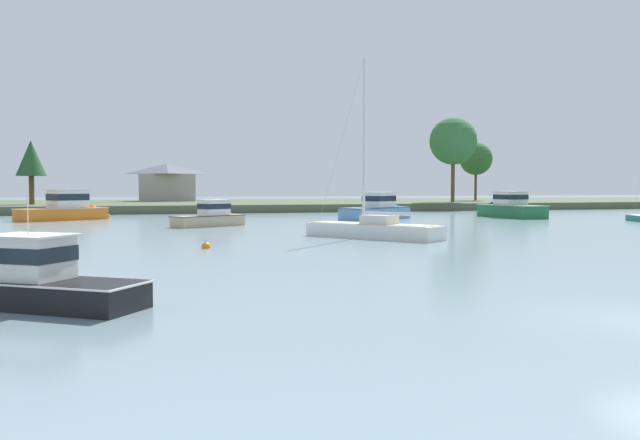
{
  "coord_description": "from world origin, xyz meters",
  "views": [
    {
      "loc": [
        -12.73,
        -13.63,
        3.42
      ],
      "look_at": [
        3.07,
        41.64,
        0.55
      ],
      "focal_mm": 36.92,
      "sensor_mm": 36.0,
      "label": 1
    }
  ],
  "objects_px": {
    "cruiser_green": "(506,212)",
    "mooring_buoy_orange": "(206,246)",
    "sailboat_white": "(373,234)",
    "cruiser_sand": "(215,220)",
    "cruiser_black": "(15,290)",
    "cruiser_skyblue": "(381,213)",
    "cruiser_orange": "(71,212)"
  },
  "relations": [
    {
      "from": "cruiser_orange",
      "to": "cruiser_green",
      "type": "bearing_deg",
      "value": -8.67
    },
    {
      "from": "cruiser_sand",
      "to": "mooring_buoy_orange",
      "type": "distance_m",
      "value": 21.26
    },
    {
      "from": "sailboat_white",
      "to": "mooring_buoy_orange",
      "type": "relative_size",
      "value": 22.53
    },
    {
      "from": "sailboat_white",
      "to": "cruiser_green",
      "type": "relative_size",
      "value": 1.21
    },
    {
      "from": "cruiser_skyblue",
      "to": "cruiser_sand",
      "type": "xyz_separation_m",
      "value": [
        -18.74,
        -7.99,
        -0.09
      ]
    },
    {
      "from": "cruiser_orange",
      "to": "cruiser_green",
      "type": "relative_size",
      "value": 0.97
    },
    {
      "from": "cruiser_orange",
      "to": "cruiser_skyblue",
      "type": "bearing_deg",
      "value": -12.88
    },
    {
      "from": "cruiser_skyblue",
      "to": "cruiser_black",
      "type": "relative_size",
      "value": 1.4
    },
    {
      "from": "cruiser_sand",
      "to": "cruiser_black",
      "type": "bearing_deg",
      "value": -105.35
    },
    {
      "from": "cruiser_sand",
      "to": "cruiser_green",
      "type": "height_order",
      "value": "cruiser_green"
    },
    {
      "from": "cruiser_green",
      "to": "mooring_buoy_orange",
      "type": "height_order",
      "value": "cruiser_green"
    },
    {
      "from": "cruiser_skyblue",
      "to": "mooring_buoy_orange",
      "type": "relative_size",
      "value": 17.95
    },
    {
      "from": "cruiser_black",
      "to": "sailboat_white",
      "type": "bearing_deg",
      "value": 47.81
    },
    {
      "from": "cruiser_skyblue",
      "to": "cruiser_green",
      "type": "bearing_deg",
      "value": 0.36
    },
    {
      "from": "cruiser_green",
      "to": "cruiser_black",
      "type": "bearing_deg",
      "value": -134.19
    },
    {
      "from": "cruiser_skyblue",
      "to": "cruiser_orange",
      "type": "distance_m",
      "value": 32.75
    },
    {
      "from": "cruiser_sand",
      "to": "cruiser_orange",
      "type": "distance_m",
      "value": 20.19
    },
    {
      "from": "cruiser_skyblue",
      "to": "mooring_buoy_orange",
      "type": "distance_m",
      "value": 36.3
    },
    {
      "from": "cruiser_green",
      "to": "cruiser_skyblue",
      "type": "bearing_deg",
      "value": -179.64
    },
    {
      "from": "cruiser_skyblue",
      "to": "cruiser_orange",
      "type": "height_order",
      "value": "cruiser_orange"
    },
    {
      "from": "cruiser_orange",
      "to": "mooring_buoy_orange",
      "type": "distance_m",
      "value": 37.71
    },
    {
      "from": "cruiser_green",
      "to": "mooring_buoy_orange",
      "type": "relative_size",
      "value": 18.62
    },
    {
      "from": "mooring_buoy_orange",
      "to": "cruiser_green",
      "type": "bearing_deg",
      "value": 38.13
    },
    {
      "from": "cruiser_skyblue",
      "to": "cruiser_sand",
      "type": "height_order",
      "value": "cruiser_skyblue"
    },
    {
      "from": "sailboat_white",
      "to": "cruiser_skyblue",
      "type": "distance_m",
      "value": 26.7
    },
    {
      "from": "sailboat_white",
      "to": "cruiser_skyblue",
      "type": "relative_size",
      "value": 1.26
    },
    {
      "from": "sailboat_white",
      "to": "cruiser_green",
      "type": "bearing_deg",
      "value": 44.22
    },
    {
      "from": "cruiser_sand",
      "to": "cruiser_black",
      "type": "height_order",
      "value": "cruiser_black"
    },
    {
      "from": "sailboat_white",
      "to": "mooring_buoy_orange",
      "type": "bearing_deg",
      "value": -159.57
    },
    {
      "from": "cruiser_sand",
      "to": "mooring_buoy_orange",
      "type": "height_order",
      "value": "cruiser_sand"
    },
    {
      "from": "cruiser_sand",
      "to": "cruiser_green",
      "type": "relative_size",
      "value": 0.72
    },
    {
      "from": "cruiser_orange",
      "to": "mooring_buoy_orange",
      "type": "relative_size",
      "value": 18.0
    }
  ]
}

